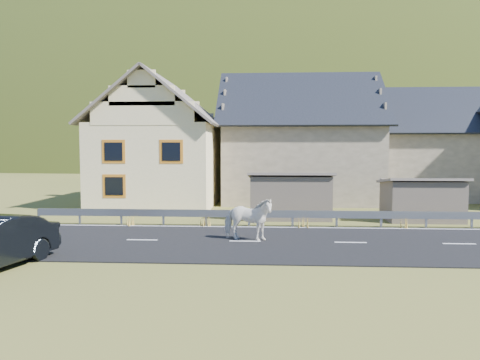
{
  "coord_description": "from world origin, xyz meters",
  "views": [
    {
      "loc": [
        -3.11,
        -17.67,
        3.63
      ],
      "look_at": [
        -4.33,
        2.25,
        2.23
      ],
      "focal_mm": 35.0,
      "sensor_mm": 36.0,
      "label": 1
    }
  ],
  "objects": [
    {
      "name": "house_cream",
      "position": [
        -10.0,
        12.0,
        4.36
      ],
      "size": [
        7.8,
        9.8,
        8.3
      ],
      "color": "#FCE3AE",
      "rests_on": "ground"
    },
    {
      "name": "shed_right",
      "position": [
        4.5,
        6.0,
        1.0
      ],
      "size": [
        3.8,
        2.9,
        2.2
      ],
      "primitive_type": "cube",
      "color": "#6D6053",
      "rests_on": "ground"
    },
    {
      "name": "house_stone_a",
      "position": [
        -1.0,
        15.0,
        4.63
      ],
      "size": [
        10.8,
        9.8,
        8.9
      ],
      "color": "tan",
      "rests_on": "ground"
    },
    {
      "name": "conifer_patch",
      "position": [
        -55.0,
        110.0,
        6.0
      ],
      "size": [
        76.0,
        50.0,
        28.0
      ],
      "primitive_type": "ellipsoid",
      "color": "black",
      "rests_on": "ground"
    },
    {
      "name": "lane_markings",
      "position": [
        0.0,
        0.0,
        0.04
      ],
      "size": [
        60.0,
        6.6,
        0.01
      ],
      "primitive_type": "cube",
      "color": "silver",
      "rests_on": "road"
    },
    {
      "name": "ground",
      "position": [
        0.0,
        0.0,
        0.0
      ],
      "size": [
        160.0,
        160.0,
        0.0
      ],
      "primitive_type": "plane",
      "color": "#454C20",
      "rests_on": "ground"
    },
    {
      "name": "horse",
      "position": [
        -3.9,
        0.14,
        0.88
      ],
      "size": [
        1.26,
        2.11,
        1.67
      ],
      "primitive_type": "imported",
      "rotation": [
        0.0,
        0.0,
        1.38
      ],
      "color": "white",
      "rests_on": "road"
    },
    {
      "name": "mountain",
      "position": [
        5.0,
        180.0,
        -20.0
      ],
      "size": [
        440.0,
        280.0,
        260.0
      ],
      "primitive_type": "ellipsoid",
      "color": "#2C3D12",
      "rests_on": "ground"
    },
    {
      "name": "guardrail",
      "position": [
        -0.0,
        3.68,
        0.56
      ],
      "size": [
        28.1,
        0.09,
        0.75
      ],
      "color": "#93969B",
      "rests_on": "ground"
    },
    {
      "name": "shed_left",
      "position": [
        -2.0,
        6.5,
        1.1
      ],
      "size": [
        4.3,
        3.3,
        2.4
      ],
      "primitive_type": "cube",
      "color": "#6D6053",
      "rests_on": "ground"
    },
    {
      "name": "road",
      "position": [
        0.0,
        0.0,
        0.02
      ],
      "size": [
        60.0,
        7.0,
        0.04
      ],
      "primitive_type": "cube",
      "color": "black",
      "rests_on": "ground"
    },
    {
      "name": "house_stone_b",
      "position": [
        9.0,
        17.0,
        4.24
      ],
      "size": [
        9.8,
        8.8,
        8.1
      ],
      "color": "tan",
      "rests_on": "ground"
    }
  ]
}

